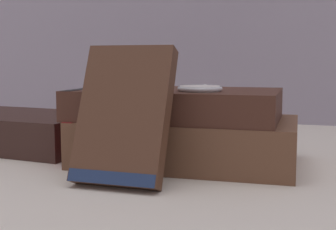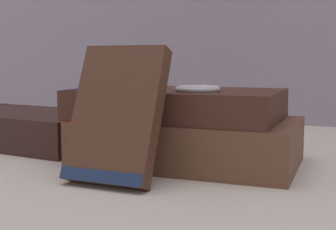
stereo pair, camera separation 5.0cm
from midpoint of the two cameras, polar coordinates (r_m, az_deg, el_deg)
ground_plane at (r=0.52m, az=2.51°, el=-6.57°), size 3.00×3.00×0.00m
book_flat_bottom at (r=0.54m, az=4.61°, el=-3.17°), size 0.25×0.16×0.05m
book_flat_top at (r=0.54m, az=3.66°, el=1.33°), size 0.24×0.15×0.03m
book_side_left at (r=0.69m, az=-15.26°, el=-1.48°), size 0.26×0.16×0.05m
book_leaning_front at (r=0.45m, az=-3.23°, el=-0.56°), size 0.09×0.07×0.13m
pocket_watch at (r=0.50m, az=6.53°, el=3.19°), size 0.05×0.05×0.01m
reading_glasses at (r=0.68m, az=3.48°, el=-3.20°), size 0.12×0.07×0.00m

